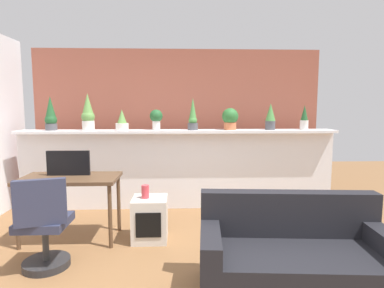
# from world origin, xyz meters

# --- Properties ---
(ground_plane) EXTENTS (12.00, 12.00, 0.00)m
(ground_plane) POSITION_xyz_m (0.00, 0.00, 0.00)
(ground_plane) COLOR brown
(divider_wall) EXTENTS (4.74, 0.16, 1.16)m
(divider_wall) POSITION_xyz_m (0.00, 2.00, 0.58)
(divider_wall) COLOR white
(divider_wall) RESTS_ON ground
(plant_shelf) EXTENTS (4.74, 0.38, 0.04)m
(plant_shelf) POSITION_xyz_m (0.00, 1.96, 1.18)
(plant_shelf) COLOR white
(plant_shelf) RESTS_ON divider_wall
(brick_wall_behind) EXTENTS (4.74, 0.10, 2.50)m
(brick_wall_behind) POSITION_xyz_m (0.00, 2.60, 1.25)
(brick_wall_behind) COLOR #9E5442
(brick_wall_behind) RESTS_ON ground
(potted_plant_0) EXTENTS (0.17, 0.17, 0.51)m
(potted_plant_0) POSITION_xyz_m (-1.88, 1.97, 1.43)
(potted_plant_0) COLOR #4C4C51
(potted_plant_0) RESTS_ON plant_shelf
(potted_plant_1) EXTENTS (0.19, 0.19, 0.54)m
(potted_plant_1) POSITION_xyz_m (-1.33, 1.95, 1.45)
(potted_plant_1) COLOR silver
(potted_plant_1) RESTS_ON plant_shelf
(potted_plant_2) EXTENTS (0.19, 0.19, 0.31)m
(potted_plant_2) POSITION_xyz_m (-0.83, 1.93, 1.33)
(potted_plant_2) COLOR silver
(potted_plant_2) RESTS_ON plant_shelf
(potted_plant_3) EXTENTS (0.19, 0.19, 0.31)m
(potted_plant_3) POSITION_xyz_m (-0.33, 1.96, 1.39)
(potted_plant_3) COLOR silver
(potted_plant_3) RESTS_ON plant_shelf
(potted_plant_4) EXTENTS (0.15, 0.15, 0.49)m
(potted_plant_4) POSITION_xyz_m (0.22, 1.94, 1.40)
(potted_plant_4) COLOR #4C4C51
(potted_plant_4) RESTS_ON plant_shelf
(potted_plant_5) EXTENTS (0.25, 0.25, 0.33)m
(potted_plant_5) POSITION_xyz_m (0.79, 1.98, 1.38)
(potted_plant_5) COLOR #C66B42
(potted_plant_5) RESTS_ON plant_shelf
(potted_plant_6) EXTENTS (0.15, 0.15, 0.40)m
(potted_plant_6) POSITION_xyz_m (1.40, 1.97, 1.41)
(potted_plant_6) COLOR #4C4C51
(potted_plant_6) RESTS_ON plant_shelf
(potted_plant_7) EXTENTS (0.12, 0.12, 0.38)m
(potted_plant_7) POSITION_xyz_m (1.92, 1.95, 1.38)
(potted_plant_7) COLOR silver
(potted_plant_7) RESTS_ON plant_shelf
(desk) EXTENTS (1.10, 0.60, 0.75)m
(desk) POSITION_xyz_m (-1.25, 0.83, 0.67)
(desk) COLOR brown
(desk) RESTS_ON ground
(tv_monitor) EXTENTS (0.49, 0.04, 0.29)m
(tv_monitor) POSITION_xyz_m (-1.28, 0.91, 0.90)
(tv_monitor) COLOR black
(tv_monitor) RESTS_ON desk
(office_chair) EXTENTS (0.49, 0.50, 0.91)m
(office_chair) POSITION_xyz_m (-1.27, 0.12, 0.39)
(office_chair) COLOR #262628
(office_chair) RESTS_ON ground
(side_cube_shelf) EXTENTS (0.40, 0.41, 0.50)m
(side_cube_shelf) POSITION_xyz_m (-0.33, 0.78, 0.25)
(side_cube_shelf) COLOR silver
(side_cube_shelf) RESTS_ON ground
(vase_on_shelf) EXTENTS (0.09, 0.09, 0.15)m
(vase_on_shelf) POSITION_xyz_m (-0.38, 0.78, 0.58)
(vase_on_shelf) COLOR #CC3D47
(vase_on_shelf) RESTS_ON side_cube_shelf
(couch) EXTENTS (1.61, 0.88, 0.80)m
(couch) POSITION_xyz_m (0.97, -0.36, 0.28)
(couch) COLOR black
(couch) RESTS_ON ground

